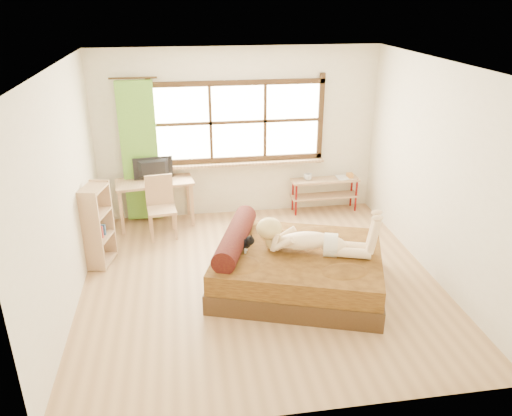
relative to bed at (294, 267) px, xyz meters
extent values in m
plane|color=#9E754C|center=(-0.40, 0.20, -0.28)|extent=(4.50, 4.50, 0.00)
plane|color=white|center=(-0.40, 0.20, 2.42)|extent=(4.50, 4.50, 0.00)
plane|color=silver|center=(-0.40, 2.45, 1.07)|extent=(4.50, 0.00, 4.50)
plane|color=silver|center=(-0.40, -2.05, 1.07)|extent=(4.50, 0.00, 4.50)
plane|color=silver|center=(-2.65, 0.20, 1.07)|extent=(0.00, 4.50, 4.50)
plane|color=silver|center=(1.85, 0.20, 1.07)|extent=(0.00, 4.50, 4.50)
cube|color=#FFEDBF|center=(-0.40, 2.44, 1.27)|extent=(2.60, 0.01, 1.30)
cube|color=#A57C59|center=(-0.40, 2.37, 0.60)|extent=(2.80, 0.16, 0.04)
cube|color=#4B8F27|center=(-1.95, 2.33, 0.87)|extent=(0.55, 0.10, 2.20)
cube|color=#341A0F|center=(0.05, -0.02, -0.15)|extent=(2.45, 2.19, 0.25)
cube|color=#331D0B|center=(0.05, -0.02, 0.11)|extent=(2.40, 2.15, 0.25)
cylinder|color=black|center=(-0.70, 0.24, 0.35)|extent=(0.71, 1.40, 0.28)
cube|color=#A57C59|center=(-1.75, 2.15, 0.44)|extent=(1.24, 0.68, 0.04)
cube|color=#A57C59|center=(-2.26, 1.86, 0.08)|extent=(0.05, 0.05, 0.71)
cube|color=#A57C59|center=(-1.19, 2.00, 0.08)|extent=(0.05, 0.05, 0.71)
cube|color=#A57C59|center=(-2.32, 2.29, 0.08)|extent=(0.05, 0.05, 0.71)
cube|color=#A57C59|center=(-1.24, 2.43, 0.08)|extent=(0.05, 0.05, 0.71)
imported|color=black|center=(-1.75, 2.20, 0.64)|extent=(0.61, 0.15, 0.35)
cube|color=#A57C59|center=(-1.65, 1.70, 0.16)|extent=(0.46, 0.46, 0.04)
cube|color=#A57C59|center=(-1.68, 1.88, 0.41)|extent=(0.41, 0.09, 0.47)
cube|color=#A57C59|center=(-1.81, 1.50, -0.07)|extent=(0.04, 0.04, 0.41)
cube|color=#A57C59|center=(-1.46, 1.54, -0.07)|extent=(0.04, 0.04, 0.41)
cube|color=#A57C59|center=(-1.85, 1.85, -0.07)|extent=(0.04, 0.04, 0.41)
cube|color=#A57C59|center=(-1.50, 1.89, -0.07)|extent=(0.04, 0.04, 0.41)
cube|color=#A57C59|center=(1.04, 2.27, 0.27)|extent=(1.14, 0.31, 0.04)
cube|color=#A57C59|center=(1.04, 2.27, -0.01)|extent=(1.14, 0.31, 0.03)
cylinder|color=#6E0B09|center=(0.52, 2.14, 0.01)|extent=(0.03, 0.03, 0.57)
cylinder|color=#6E0B09|center=(1.56, 2.17, 0.01)|extent=(0.03, 0.03, 0.57)
cylinder|color=#6E0B09|center=(0.52, 2.37, 0.01)|extent=(0.03, 0.03, 0.57)
cylinder|color=#6E0B09|center=(1.56, 2.39, 0.01)|extent=(0.03, 0.03, 0.57)
cube|color=orange|center=(1.47, 2.28, 0.33)|extent=(0.10, 0.10, 0.08)
imported|color=gray|center=(0.74, 2.27, 0.35)|extent=(0.14, 0.14, 0.11)
imported|color=gray|center=(1.24, 2.27, 0.30)|extent=(0.19, 0.25, 0.02)
cube|color=#A57C59|center=(-2.48, 0.98, -0.23)|extent=(0.38, 0.51, 0.03)
cube|color=#A57C59|center=(-2.48, 0.98, 0.12)|extent=(0.38, 0.51, 0.03)
cube|color=#A57C59|center=(-2.48, 0.98, 0.47)|extent=(0.38, 0.51, 0.03)
cube|color=#A57C59|center=(-2.48, 0.98, 0.82)|extent=(0.38, 0.51, 0.03)
cube|color=#A57C59|center=(-2.53, 0.76, 0.30)|extent=(0.28, 0.09, 1.12)
cube|color=#A57C59|center=(-2.42, 1.20, 0.30)|extent=(0.28, 0.09, 1.12)
camera|label=1|loc=(-1.30, -5.29, 3.15)|focal=35.00mm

